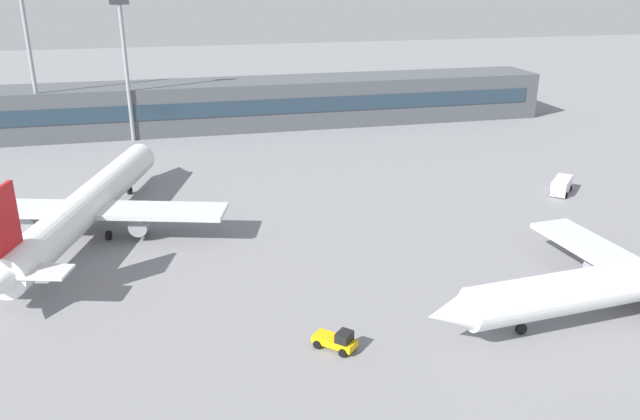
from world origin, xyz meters
name	(u,v)px	position (x,y,z in m)	size (l,w,h in m)	color
ground_plane	(343,232)	(0.00, 40.00, 0.00)	(400.00, 400.00, 0.00)	gray
terminal_building	(268,103)	(0.00, 96.25, 4.50)	(110.25, 12.13, 9.00)	#4C5156
airplane_near	(640,280)	(20.89, 15.71, 3.20)	(42.52, 29.73, 10.50)	white
airplane_mid	(90,203)	(-28.96, 47.03, 3.53)	(32.59, 45.82, 11.57)	white
baggage_tug_yellow	(337,340)	(-7.08, 16.03, 0.80)	(3.63, 3.58, 1.75)	#F2B20C
service_van_white	(561,185)	(33.11, 46.49, 1.11)	(5.02, 5.16, 2.08)	white
floodlight_tower_west	(28,42)	(-41.30, 91.32, 17.61)	(3.20, 0.80, 31.03)	gray
floodlight_tower_east	(125,60)	(-25.79, 90.12, 14.37)	(3.20, 0.80, 24.74)	gray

